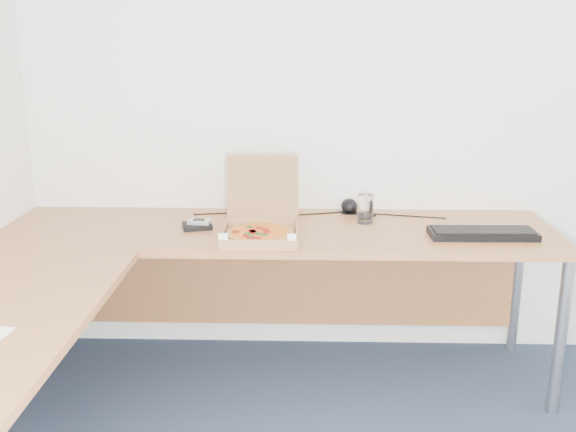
{
  "coord_description": "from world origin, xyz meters",
  "views": [
    {
      "loc": [
        -0.37,
        -1.46,
        1.57
      ],
      "look_at": [
        -0.45,
        1.28,
        0.82
      ],
      "focal_mm": 41.15,
      "sensor_mm": 36.0,
      "label": 1
    }
  ],
  "objects_px": {
    "desk": "(191,265)",
    "pizza_box": "(261,229)",
    "keyboard": "(482,234)",
    "wallet": "(197,226)",
    "drinking_glass": "(365,209)"
  },
  "relations": [
    {
      "from": "desk",
      "to": "pizza_box",
      "type": "relative_size",
      "value": 6.69
    },
    {
      "from": "desk",
      "to": "keyboard",
      "type": "distance_m",
      "value": 1.26
    },
    {
      "from": "desk",
      "to": "wallet",
      "type": "bearing_deg",
      "value": 95.62
    },
    {
      "from": "pizza_box",
      "to": "drinking_glass",
      "type": "bearing_deg",
      "value": 26.37
    },
    {
      "from": "desk",
      "to": "wallet",
      "type": "relative_size",
      "value": 19.37
    },
    {
      "from": "wallet",
      "to": "keyboard",
      "type": "bearing_deg",
      "value": -18.96
    },
    {
      "from": "pizza_box",
      "to": "wallet",
      "type": "relative_size",
      "value": 2.89
    },
    {
      "from": "pizza_box",
      "to": "keyboard",
      "type": "height_order",
      "value": "pizza_box"
    },
    {
      "from": "drinking_glass",
      "to": "keyboard",
      "type": "distance_m",
      "value": 0.53
    },
    {
      "from": "wallet",
      "to": "desk",
      "type": "bearing_deg",
      "value": -99.06
    },
    {
      "from": "pizza_box",
      "to": "drinking_glass",
      "type": "xyz_separation_m",
      "value": [
        0.47,
        0.25,
        0.03
      ]
    },
    {
      "from": "keyboard",
      "to": "wallet",
      "type": "bearing_deg",
      "value": 174.59
    },
    {
      "from": "drinking_glass",
      "to": "keyboard",
      "type": "height_order",
      "value": "drinking_glass"
    },
    {
      "from": "drinking_glass",
      "to": "wallet",
      "type": "distance_m",
      "value": 0.78
    },
    {
      "from": "drinking_glass",
      "to": "wallet",
      "type": "xyz_separation_m",
      "value": [
        -0.77,
        -0.11,
        -0.06
      ]
    }
  ]
}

